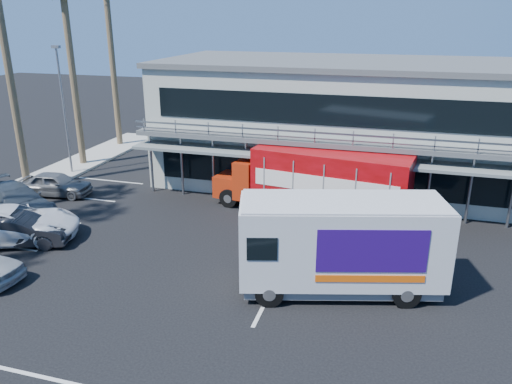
# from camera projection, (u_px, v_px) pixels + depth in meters

# --- Properties ---
(ground) EXTENTS (120.00, 120.00, 0.00)m
(ground) POSITION_uv_depth(u_px,v_px,m) (217.00, 289.00, 18.95)
(ground) COLOR black
(ground) RESTS_ON ground
(building) EXTENTS (22.40, 12.00, 7.30)m
(building) POSITION_uv_depth(u_px,v_px,m) (347.00, 122.00, 30.44)
(building) COLOR #A3A99B
(building) RESTS_ON ground
(curb_strip) EXTENTS (3.00, 32.00, 0.16)m
(curb_strip) POSITION_uv_depth(u_px,v_px,m) (6.00, 197.00, 28.29)
(curb_strip) COLOR #A5A399
(curb_strip) RESTS_ON ground
(palm_e) EXTENTS (2.80, 2.80, 12.25)m
(palm_e) POSITION_uv_depth(u_px,v_px,m) (64.00, 2.00, 31.01)
(palm_e) COLOR brown
(palm_e) RESTS_ON ground
(light_pole_far) EXTENTS (0.50, 0.25, 8.09)m
(light_pole_far) POSITION_uv_depth(u_px,v_px,m) (63.00, 105.00, 31.11)
(light_pole_far) COLOR gray
(light_pole_far) RESTS_ON ground
(red_truck) EXTENTS (10.42, 3.84, 3.43)m
(red_truck) POSITION_uv_depth(u_px,v_px,m) (317.00, 179.00, 25.49)
(red_truck) COLOR #A0260C
(red_truck) RESTS_ON ground
(white_van) EXTENTS (7.79, 4.41, 3.61)m
(white_van) POSITION_uv_depth(u_px,v_px,m) (341.00, 244.00, 18.24)
(white_van) COLOR silver
(white_van) RESTS_ON ground
(parked_car_b) EXTENTS (4.57, 2.75, 1.42)m
(parked_car_b) POSITION_uv_depth(u_px,v_px,m) (21.00, 230.00, 22.38)
(parked_car_b) COLOR black
(parked_car_b) RESTS_ON ground
(parked_car_c) EXTENTS (6.43, 4.80, 1.62)m
(parked_car_c) POSITION_uv_depth(u_px,v_px,m) (12.00, 224.00, 22.75)
(parked_car_c) COLOR white
(parked_car_c) RESTS_ON ground
(parked_car_d) EXTENTS (5.95, 4.27, 1.60)m
(parked_car_d) POSITION_uv_depth(u_px,v_px,m) (16.00, 201.00, 25.59)
(parked_car_d) COLOR #343D46
(parked_car_d) RESTS_ON ground
(parked_car_e) EXTENTS (4.19, 2.12, 1.37)m
(parked_car_e) POSITION_uv_depth(u_px,v_px,m) (56.00, 184.00, 28.52)
(parked_car_e) COLOR slate
(parked_car_e) RESTS_ON ground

